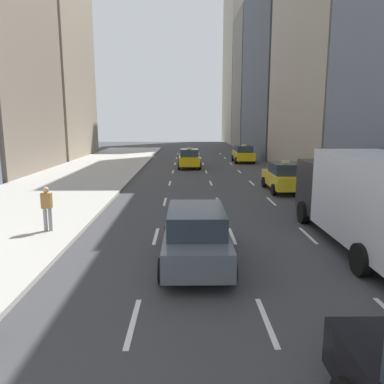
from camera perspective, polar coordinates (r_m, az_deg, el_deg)
name	(u,v)px	position (r m, az deg, el deg)	size (l,w,h in m)	color
sidewalk_left	(74,180)	(27.65, -17.53, 1.73)	(8.00, 66.00, 0.15)	#ADAAA3
lane_markings	(214,191)	(22.63, 3.38, 0.14)	(5.72, 56.00, 0.01)	white
building_row_right	(279,38)	(49.24, 13.09, 21.87)	(6.00, 86.79, 37.57)	slate
taxi_lead	(189,158)	(33.97, -0.42, 5.17)	(2.02, 4.40, 1.87)	yellow
taxi_second	(243,154)	(39.04, 7.82, 5.78)	(2.02, 4.40, 1.87)	yellow
taxi_third	(284,177)	(23.12, 13.87, 2.27)	(2.02, 4.40, 1.87)	yellow
sedan_black_near	(196,235)	(11.03, 0.61, -6.51)	(2.02, 4.74, 1.71)	#565B66
box_truck	(369,198)	(13.31, 25.34, -0.84)	(2.58, 8.40, 3.15)	#262628
pedestrian_far_walking	(47,206)	(14.72, -21.24, -2.07)	(0.36, 0.22, 1.65)	gray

